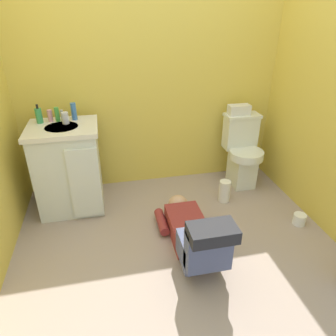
{
  "coord_description": "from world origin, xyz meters",
  "views": [
    {
      "loc": [
        -0.48,
        -1.95,
        1.73
      ],
      "look_at": [
        0.03,
        0.43,
        0.45
      ],
      "focal_mm": 32.93,
      "sensor_mm": 36.0,
      "label": 1
    }
  ],
  "objects_px": {
    "faucet": "(62,115)",
    "paper_towel_roll": "(224,191)",
    "tissue_box": "(239,110)",
    "soap_dispenser": "(39,116)",
    "bottle_blue": "(74,111)",
    "bottle_pink": "(50,116)",
    "vanity_cabinet": "(69,168)",
    "toilet_paper_roll": "(299,219)",
    "person_plumber": "(193,233)",
    "bottle_clear": "(65,118)",
    "toilet": "(242,152)",
    "bottle_green": "(57,114)"
  },
  "relations": [
    {
      "from": "toilet_paper_roll",
      "to": "paper_towel_roll",
      "type": "bearing_deg",
      "value": 136.32
    },
    {
      "from": "faucet",
      "to": "paper_towel_roll",
      "type": "distance_m",
      "value": 1.69
    },
    {
      "from": "soap_dispenser",
      "to": "bottle_pink",
      "type": "relative_size",
      "value": 1.58
    },
    {
      "from": "bottle_blue",
      "to": "faucet",
      "type": "bearing_deg",
      "value": -173.13
    },
    {
      "from": "toilet",
      "to": "bottle_clear",
      "type": "relative_size",
      "value": 7.46
    },
    {
      "from": "vanity_cabinet",
      "to": "soap_dispenser",
      "type": "distance_m",
      "value": 0.52
    },
    {
      "from": "bottle_pink",
      "to": "bottle_blue",
      "type": "bearing_deg",
      "value": 2.47
    },
    {
      "from": "toilet",
      "to": "vanity_cabinet",
      "type": "distance_m",
      "value": 1.76
    },
    {
      "from": "paper_towel_roll",
      "to": "toilet_paper_roll",
      "type": "xyz_separation_m",
      "value": [
        0.52,
        -0.5,
        -0.06
      ]
    },
    {
      "from": "bottle_pink",
      "to": "bottle_green",
      "type": "relative_size",
      "value": 0.84
    },
    {
      "from": "paper_towel_roll",
      "to": "toilet_paper_roll",
      "type": "height_order",
      "value": "paper_towel_roll"
    },
    {
      "from": "faucet",
      "to": "person_plumber",
      "type": "height_order",
      "value": "faucet"
    },
    {
      "from": "tissue_box",
      "to": "toilet_paper_roll",
      "type": "distance_m",
      "value": 1.2
    },
    {
      "from": "person_plumber",
      "to": "bottle_pink",
      "type": "height_order",
      "value": "bottle_pink"
    },
    {
      "from": "faucet",
      "to": "tissue_box",
      "type": "height_order",
      "value": "faucet"
    },
    {
      "from": "toilet",
      "to": "faucet",
      "type": "bearing_deg",
      "value": 178.2
    },
    {
      "from": "vanity_cabinet",
      "to": "paper_towel_roll",
      "type": "distance_m",
      "value": 1.5
    },
    {
      "from": "bottle_blue",
      "to": "paper_towel_roll",
      "type": "relative_size",
      "value": 0.69
    },
    {
      "from": "vanity_cabinet",
      "to": "soap_dispenser",
      "type": "relative_size",
      "value": 4.94
    },
    {
      "from": "bottle_green",
      "to": "bottle_clear",
      "type": "height_order",
      "value": "bottle_green"
    },
    {
      "from": "toilet_paper_roll",
      "to": "bottle_pink",
      "type": "bearing_deg",
      "value": 157.21
    },
    {
      "from": "tissue_box",
      "to": "soap_dispenser",
      "type": "bearing_deg",
      "value": -178.33
    },
    {
      "from": "faucet",
      "to": "person_plumber",
      "type": "bearing_deg",
      "value": -46.39
    },
    {
      "from": "faucet",
      "to": "tissue_box",
      "type": "bearing_deg",
      "value": 1.18
    },
    {
      "from": "bottle_green",
      "to": "paper_towel_roll",
      "type": "height_order",
      "value": "bottle_green"
    },
    {
      "from": "toilet",
      "to": "bottle_green",
      "type": "distance_m",
      "value": 1.87
    },
    {
      "from": "vanity_cabinet",
      "to": "faucet",
      "type": "bearing_deg",
      "value": 91.31
    },
    {
      "from": "bottle_clear",
      "to": "bottle_blue",
      "type": "xyz_separation_m",
      "value": [
        0.07,
        0.1,
        0.03
      ]
    },
    {
      "from": "soap_dispenser",
      "to": "bottle_blue",
      "type": "distance_m",
      "value": 0.3
    },
    {
      "from": "vanity_cabinet",
      "to": "bottle_clear",
      "type": "relative_size",
      "value": 8.16
    },
    {
      "from": "bottle_pink",
      "to": "bottle_clear",
      "type": "relative_size",
      "value": 1.05
    },
    {
      "from": "vanity_cabinet",
      "to": "bottle_clear",
      "type": "distance_m",
      "value": 0.46
    },
    {
      "from": "bottle_blue",
      "to": "toilet_paper_roll",
      "type": "height_order",
      "value": "bottle_blue"
    },
    {
      "from": "faucet",
      "to": "bottle_pink",
      "type": "xyz_separation_m",
      "value": [
        -0.1,
        0.0,
        0.0
      ]
    },
    {
      "from": "vanity_cabinet",
      "to": "toilet_paper_roll",
      "type": "bearing_deg",
      "value": -20.14
    },
    {
      "from": "toilet",
      "to": "soap_dispenser",
      "type": "xyz_separation_m",
      "value": [
        -1.95,
        0.04,
        0.52
      ]
    },
    {
      "from": "toilet",
      "to": "faucet",
      "type": "relative_size",
      "value": 7.5
    },
    {
      "from": "bottle_pink",
      "to": "bottle_clear",
      "type": "distance_m",
      "value": 0.16
    },
    {
      "from": "vanity_cabinet",
      "to": "person_plumber",
      "type": "relative_size",
      "value": 0.77
    },
    {
      "from": "toilet",
      "to": "bottle_blue",
      "type": "distance_m",
      "value": 1.74
    },
    {
      "from": "vanity_cabinet",
      "to": "bottle_blue",
      "type": "xyz_separation_m",
      "value": [
        0.1,
        0.16,
        0.48
      ]
    },
    {
      "from": "soap_dispenser",
      "to": "bottle_pink",
      "type": "distance_m",
      "value": 0.09
    },
    {
      "from": "person_plumber",
      "to": "bottle_blue",
      "type": "bearing_deg",
      "value": 129.97
    },
    {
      "from": "person_plumber",
      "to": "bottle_blue",
      "type": "xyz_separation_m",
      "value": [
        -0.85,
        1.01,
        0.72
      ]
    },
    {
      "from": "bottle_pink",
      "to": "bottle_clear",
      "type": "xyz_separation_m",
      "value": [
        0.13,
        -0.09,
        -0.0
      ]
    },
    {
      "from": "soap_dispenser",
      "to": "bottle_blue",
      "type": "relative_size",
      "value": 1.09
    },
    {
      "from": "person_plumber",
      "to": "soap_dispenser",
      "type": "relative_size",
      "value": 6.42
    },
    {
      "from": "person_plumber",
      "to": "soap_dispenser",
      "type": "distance_m",
      "value": 1.66
    },
    {
      "from": "vanity_cabinet",
      "to": "soap_dispenser",
      "type": "height_order",
      "value": "soap_dispenser"
    },
    {
      "from": "bottle_pink",
      "to": "vanity_cabinet",
      "type": "bearing_deg",
      "value": -54.81
    }
  ]
}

